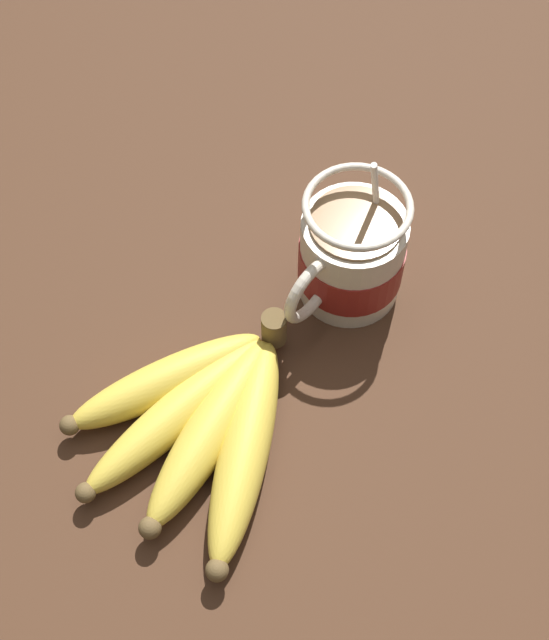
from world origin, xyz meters
TOP-DOWN VIEW (x-y plane):
  - table at (0.00, 0.00)cm, footprint 115.76×115.76cm
  - coffee_mug at (-6.84, 0.95)cm, footprint 12.47×8.51cm
  - banana_bunch at (10.45, 0.74)cm, footprint 20.30×18.71cm

SIDE VIEW (x-z plane):
  - table at x=0.00cm, z-range 0.00..3.48cm
  - banana_bunch at x=10.45cm, z-range 3.15..7.35cm
  - coffee_mug at x=-6.84cm, z-range 1.03..14.81cm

